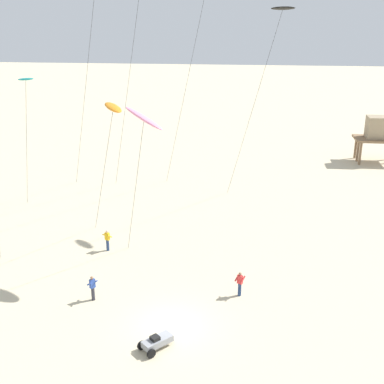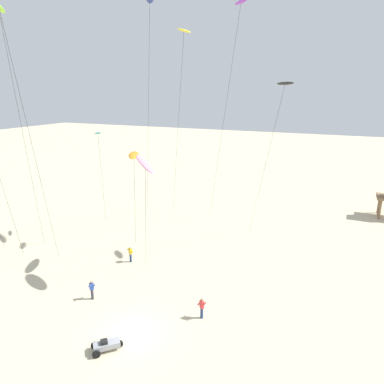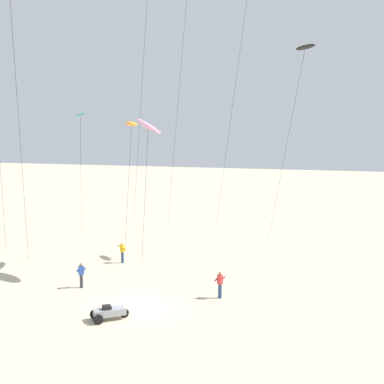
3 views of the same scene
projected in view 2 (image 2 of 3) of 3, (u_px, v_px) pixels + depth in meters
name	position (u px, v px, depth m)	size (l,w,h in m)	color
ground_plane	(131.00, 333.00, 24.51)	(260.00, 260.00, 0.00)	beige
kite_pink	(145.00, 165.00, 28.50)	(3.71, 4.16, 11.50)	pink
kite_teal	(98.00, 136.00, 39.02)	(3.76, 4.43, 12.15)	teal
kite_black	(284.00, 88.00, 32.37)	(5.04, 6.20, 17.35)	black
kite_yellow	(184.00, 34.00, 35.02)	(6.51, 8.07, 22.76)	yellow
kite_purple	(240.00, 10.00, 32.81)	(6.68, 8.53, 24.61)	purple
kite_lime	(0.00, 15.00, 28.12)	(4.02, 5.39, 23.28)	#8CD833
kite_orange	(134.00, 156.00, 31.33)	(4.22, 5.66, 11.17)	orange
kite_flyer_nearest	(130.00, 254.00, 34.54)	(0.68, 0.66, 1.67)	navy
kite_flyer_middle	(202.00, 308.00, 25.94)	(0.72, 0.71, 1.67)	navy
kite_flyer_furthest	(92.00, 289.00, 28.32)	(0.73, 0.73, 1.67)	#33333D
beach_buggy	(106.00, 345.00, 22.76)	(1.91, 1.90, 0.82)	gray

